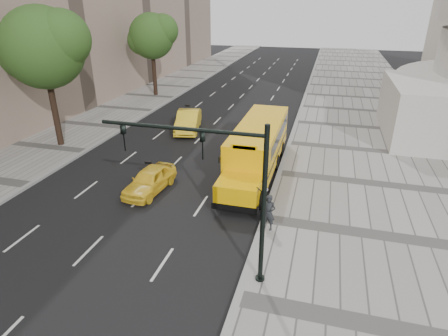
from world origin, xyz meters
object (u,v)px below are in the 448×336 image
(tree_c, at_px, (152,36))
(pedestrian, at_px, (269,213))
(school_bus, at_px, (258,144))
(taxi_near, at_px, (150,180))
(traffic_signal, at_px, (225,184))
(taxi_far, at_px, (188,121))
(tree_b, at_px, (44,47))

(tree_c, height_order, pedestrian, tree_c)
(school_bus, distance_m, pedestrian, 7.17)
(school_bus, bearing_deg, tree_c, 131.30)
(school_bus, height_order, taxi_near, school_bus)
(tree_c, height_order, traffic_signal, tree_c)
(taxi_far, bearing_deg, tree_b, -156.00)
(school_bus, xyz_separation_m, taxi_far, (-7.05, 6.24, -0.94))
(tree_b, height_order, taxi_near, tree_b)
(tree_b, height_order, school_bus, tree_b)
(taxi_near, height_order, pedestrian, pedestrian)
(tree_b, bearing_deg, taxi_far, 37.29)
(tree_b, xyz_separation_m, school_bus, (14.90, -0.26, -5.35))
(school_bus, relative_size, taxi_near, 2.85)
(tree_b, relative_size, taxi_far, 1.95)
(tree_c, distance_m, school_bus, 23.09)
(school_bus, bearing_deg, taxi_near, -139.19)
(taxi_far, height_order, pedestrian, pedestrian)
(tree_c, bearing_deg, pedestrian, -54.98)
(taxi_far, bearing_deg, traffic_signal, -78.42)
(taxi_near, xyz_separation_m, taxi_far, (-1.71, 10.84, 0.14))
(tree_b, xyz_separation_m, taxi_far, (7.85, 5.98, -6.28))
(tree_c, height_order, taxi_near, tree_c)
(tree_c, relative_size, taxi_near, 2.19)
(tree_b, xyz_separation_m, taxi_near, (9.56, -4.87, -6.42))
(tree_b, height_order, tree_c, tree_b)
(tree_c, relative_size, traffic_signal, 1.39)
(tree_b, distance_m, traffic_signal, 19.16)
(tree_b, xyz_separation_m, tree_c, (-0.01, 16.71, -0.60))
(tree_c, bearing_deg, taxi_far, -53.79)
(taxi_near, bearing_deg, school_bus, 46.32)
(tree_c, distance_m, traffic_signal, 31.65)
(traffic_signal, bearing_deg, taxi_far, 114.87)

